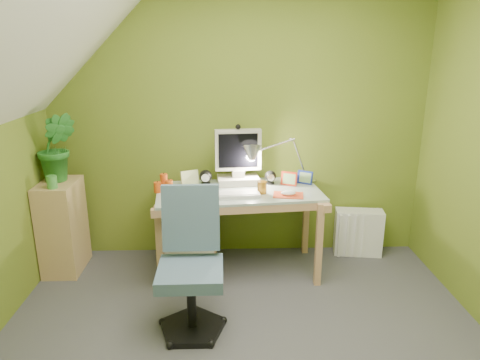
{
  "coord_description": "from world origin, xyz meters",
  "views": [
    {
      "loc": [
        -0.1,
        -2.12,
        1.8
      ],
      "look_at": [
        0.0,
        1.0,
        0.85
      ],
      "focal_mm": 33.0,
      "sensor_mm": 36.0,
      "label": 1
    }
  ],
  "objects_px": {
    "desk": "(239,230)",
    "desk_lamp": "(293,150)",
    "radiator": "(358,232)",
    "task_chair": "(190,273)",
    "potted_plant": "(57,147)",
    "monitor": "(238,151)",
    "side_ledge": "(63,226)"
  },
  "relations": [
    {
      "from": "desk",
      "to": "monitor",
      "type": "distance_m",
      "value": 0.66
    },
    {
      "from": "potted_plant",
      "to": "task_chair",
      "type": "xyz_separation_m",
      "value": [
        1.1,
        -0.94,
        -0.61
      ]
    },
    {
      "from": "task_chair",
      "to": "desk",
      "type": "bearing_deg",
      "value": 67.96
    },
    {
      "from": "desk_lamp",
      "to": "radiator",
      "type": "height_order",
      "value": "desk_lamp"
    },
    {
      "from": "monitor",
      "to": "desk_lamp",
      "type": "height_order",
      "value": "desk_lamp"
    },
    {
      "from": "side_ledge",
      "to": "potted_plant",
      "type": "xyz_separation_m",
      "value": [
        0.01,
        0.05,
        0.66
      ]
    },
    {
      "from": "desk",
      "to": "desk_lamp",
      "type": "relative_size",
      "value": 2.27
    },
    {
      "from": "desk",
      "to": "monitor",
      "type": "bearing_deg",
      "value": 84.11
    },
    {
      "from": "desk",
      "to": "potted_plant",
      "type": "bearing_deg",
      "value": 170.31
    },
    {
      "from": "task_chair",
      "to": "desk_lamp",
      "type": "bearing_deg",
      "value": 52.04
    },
    {
      "from": "monitor",
      "to": "side_ledge",
      "type": "relative_size",
      "value": 0.75
    },
    {
      "from": "task_chair",
      "to": "potted_plant",
      "type": "bearing_deg",
      "value": 138.92
    },
    {
      "from": "side_ledge",
      "to": "radiator",
      "type": "bearing_deg",
      "value": 4.54
    },
    {
      "from": "monitor",
      "to": "radiator",
      "type": "relative_size",
      "value": 1.38
    },
    {
      "from": "desk",
      "to": "task_chair",
      "type": "bearing_deg",
      "value": -117.26
    },
    {
      "from": "monitor",
      "to": "task_chair",
      "type": "height_order",
      "value": "monitor"
    },
    {
      "from": "desk_lamp",
      "to": "task_chair",
      "type": "relative_size",
      "value": 0.67
    },
    {
      "from": "task_chair",
      "to": "radiator",
      "type": "relative_size",
      "value": 2.06
    },
    {
      "from": "potted_plant",
      "to": "radiator",
      "type": "xyz_separation_m",
      "value": [
        2.51,
        0.15,
        -0.83
      ]
    },
    {
      "from": "desk_lamp",
      "to": "side_ledge",
      "type": "height_order",
      "value": "desk_lamp"
    },
    {
      "from": "side_ledge",
      "to": "potted_plant",
      "type": "distance_m",
      "value": 0.66
    },
    {
      "from": "side_ledge",
      "to": "task_chair",
      "type": "height_order",
      "value": "task_chair"
    },
    {
      "from": "potted_plant",
      "to": "task_chair",
      "type": "bearing_deg",
      "value": -40.41
    },
    {
      "from": "desk",
      "to": "potted_plant",
      "type": "relative_size",
      "value": 2.35
    },
    {
      "from": "radiator",
      "to": "side_ledge",
      "type": "bearing_deg",
      "value": -167.32
    },
    {
      "from": "desk_lamp",
      "to": "potted_plant",
      "type": "relative_size",
      "value": 1.04
    },
    {
      "from": "radiator",
      "to": "desk",
      "type": "bearing_deg",
      "value": -159.0
    },
    {
      "from": "desk",
      "to": "monitor",
      "type": "xyz_separation_m",
      "value": [
        0.0,
        0.18,
        0.63
      ]
    },
    {
      "from": "desk",
      "to": "task_chair",
      "type": "xyz_separation_m",
      "value": [
        -0.33,
        -0.84,
        0.08
      ]
    },
    {
      "from": "radiator",
      "to": "task_chair",
      "type": "bearing_deg",
      "value": -134.09
    },
    {
      "from": "side_ledge",
      "to": "radiator",
      "type": "relative_size",
      "value": 1.84
    },
    {
      "from": "radiator",
      "to": "desk_lamp",
      "type": "bearing_deg",
      "value": -165.87
    }
  ]
}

